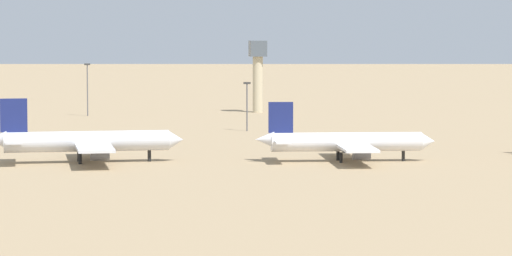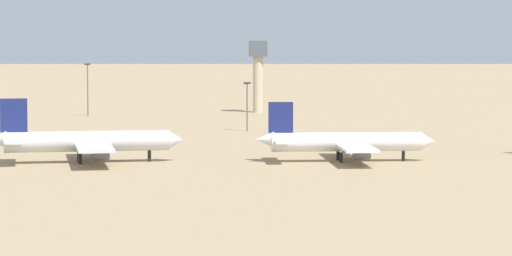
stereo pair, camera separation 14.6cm
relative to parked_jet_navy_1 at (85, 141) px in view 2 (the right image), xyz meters
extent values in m
plane|color=#9E8460|center=(52.94, 1.68, -4.15)|extent=(4000.00, 4000.00, 0.00)
pyramid|color=gray|center=(378.84, 927.89, 49.85)|extent=(340.23, 257.15, 107.99)
cylinder|color=silver|center=(0.38, 0.01, 0.04)|extent=(31.98, 4.85, 3.98)
cone|color=silver|center=(17.71, 0.48, 0.04)|extent=(3.09, 3.87, 3.79)
cube|color=navy|center=(-13.56, -0.37, 5.27)|extent=(5.19, 0.64, 6.48)
cube|color=silver|center=(-13.67, 3.62, 0.44)|extent=(3.37, 6.86, 0.36)
cube|color=silver|center=(-13.45, -4.35, 0.44)|extent=(3.37, 6.86, 0.36)
cube|color=silver|center=(1.38, 0.04, -0.56)|extent=(7.64, 32.05, 0.56)
cylinder|color=slate|center=(2.17, 7.53, -1.95)|extent=(3.64, 2.29, 2.19)
cylinder|color=slate|center=(2.58, -7.40, -1.95)|extent=(3.64, 2.29, 2.19)
cylinder|color=black|center=(12.49, 0.34, -3.05)|extent=(0.70, 0.70, 2.19)
cylinder|color=black|center=(-1.18, 2.36, -3.05)|extent=(0.70, 0.70, 2.19)
cylinder|color=black|center=(-1.05, -2.42, -3.05)|extent=(0.70, 0.70, 2.19)
cylinder|color=white|center=(50.73, -5.97, -0.25)|extent=(29.89, 6.19, 3.71)
cone|color=white|center=(66.81, -7.32, -0.25)|extent=(3.07, 3.75, 3.52)
cone|color=white|center=(34.64, -4.61, 0.31)|extent=(3.96, 3.45, 3.15)
cube|color=navy|center=(37.79, -4.88, 4.62)|extent=(4.85, 0.87, 6.03)
cube|color=white|center=(38.10, -1.18, 0.12)|extent=(3.49, 6.53, 0.33)
cube|color=white|center=(37.47, -8.58, 0.12)|extent=(3.49, 6.53, 0.33)
cube|color=white|center=(51.65, -6.05, -0.81)|extent=(8.77, 30.11, 0.52)
cylinder|color=slate|center=(53.16, 0.81, -2.11)|extent=(3.50, 2.31, 2.04)
cylinder|color=slate|center=(51.99, -13.06, -2.11)|extent=(3.50, 2.31, 2.04)
cylinder|color=black|center=(61.97, -6.91, -3.13)|extent=(0.65, 0.65, 2.04)
cylinder|color=black|center=(49.53, -3.63, -3.13)|extent=(0.65, 0.65, 2.04)
cylinder|color=black|center=(49.15, -8.07, -3.13)|extent=(0.65, 0.65, 2.04)
cylinder|color=#C6B793|center=(57.54, 145.58, 4.72)|extent=(3.20, 3.20, 17.72)
cube|color=#4C5660|center=(57.54, 145.58, 16.08)|extent=(5.20, 5.20, 5.00)
cylinder|color=#59595E|center=(3.82, 136.79, 3.58)|extent=(0.36, 0.36, 15.45)
cube|color=#333333|center=(3.82, 136.79, 11.55)|extent=(1.80, 0.50, 0.50)
cylinder|color=#59595E|center=(42.88, 72.16, 1.90)|extent=(0.36, 0.36, 12.10)
cube|color=#333333|center=(42.88, 72.16, 8.20)|extent=(1.80, 0.50, 0.50)
camera|label=1|loc=(-5.23, -243.09, 21.15)|focal=87.37mm
camera|label=2|loc=(-5.09, -243.11, 21.15)|focal=87.37mm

